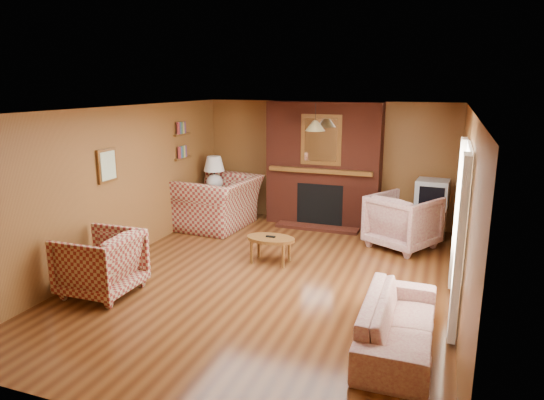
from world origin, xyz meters
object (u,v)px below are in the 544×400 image
at_px(plaid_loveseat, 219,202).
at_px(floral_armchair, 403,221).
at_px(coffee_table, 271,241).
at_px(tv_stand, 430,222).
at_px(plaid_armchair, 100,263).
at_px(side_table, 215,206).
at_px(fireplace, 323,165).
at_px(crt_tv, 432,194).
at_px(floral_sofa, 398,323).
at_px(table_lamp, 214,171).

bearing_deg(plaid_loveseat, floral_armchair, 93.31).
distance_m(coffee_table, tv_stand, 3.16).
xyz_separation_m(plaid_armchair, side_table, (-0.15, 3.67, -0.10)).
bearing_deg(fireplace, floral_armchair, -29.47).
height_order(fireplace, floral_armchair, fireplace).
bearing_deg(plaid_armchair, fireplace, 154.75).
bearing_deg(coffee_table, crt_tv, 43.70).
xyz_separation_m(fireplace, side_table, (-2.10, -0.53, -0.86)).
height_order(floral_armchair, coffee_table, floral_armchair).
relative_size(plaid_loveseat, side_table, 2.35).
bearing_deg(fireplace, plaid_loveseat, -154.81).
height_order(floral_sofa, tv_stand, tv_stand).
height_order(fireplace, table_lamp, fireplace).
xyz_separation_m(plaid_loveseat, plaid_armchair, (-0.10, -3.34, -0.06)).
height_order(plaid_loveseat, coffee_table, plaid_loveseat).
distance_m(fireplace, tv_stand, 2.25).
height_order(plaid_loveseat, side_table, plaid_loveseat).
height_order(floral_sofa, floral_armchair, floral_armchair).
xyz_separation_m(plaid_loveseat, side_table, (-0.25, 0.34, -0.17)).
relative_size(plaid_armchair, floral_sofa, 0.51).
distance_m(floral_armchair, crt_tv, 0.91).
bearing_deg(floral_armchair, fireplace, -0.21).
bearing_deg(plaid_armchair, floral_armchair, 132.13).
bearing_deg(table_lamp, coffee_table, -44.39).
xyz_separation_m(fireplace, crt_tv, (2.05, -0.19, -0.37)).
bearing_deg(floral_armchair, plaid_armchair, 71.78).
height_order(plaid_loveseat, floral_sofa, plaid_loveseat).
height_order(tv_stand, crt_tv, crt_tv).
relative_size(floral_armchair, coffee_table, 1.31).
bearing_deg(tv_stand, floral_armchair, -123.52).
xyz_separation_m(plaid_armchair, tv_stand, (4.00, 4.02, -0.14)).
bearing_deg(tv_stand, plaid_armchair, -138.93).
height_order(plaid_loveseat, floral_armchair, plaid_loveseat).
distance_m(plaid_armchair, tv_stand, 5.68).
bearing_deg(floral_sofa, floral_armchair, 4.35).
relative_size(coffee_table, crt_tv, 1.32).
distance_m(coffee_table, side_table, 2.62).
relative_size(floral_sofa, tv_stand, 3.29).
relative_size(fireplace, coffee_table, 3.11).
bearing_deg(crt_tv, tv_stand, 90.00).
bearing_deg(table_lamp, crt_tv, 4.74).
xyz_separation_m(floral_armchair, side_table, (-3.73, 0.39, -0.14)).
xyz_separation_m(tv_stand, crt_tv, (0.00, -0.01, 0.53)).
bearing_deg(plaid_armchair, table_lamp, -178.05).
relative_size(plaid_loveseat, table_lamp, 2.17).
bearing_deg(plaid_armchair, coffee_table, 136.54).
bearing_deg(table_lamp, plaid_loveseat, -53.30).
distance_m(table_lamp, tv_stand, 4.23).
bearing_deg(side_table, crt_tv, 4.74).
height_order(plaid_armchair, floral_sofa, plaid_armchair).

